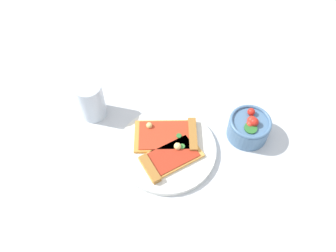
% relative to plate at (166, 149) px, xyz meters
% --- Properties ---
extents(ground_plane, '(2.40, 2.40, 0.00)m').
position_rel_plate_xyz_m(ground_plane, '(0.03, 0.00, -0.01)').
color(ground_plane, silver).
rests_on(ground_plane, ground).
extents(plate, '(0.25, 0.25, 0.01)m').
position_rel_plate_xyz_m(plate, '(0.00, 0.00, 0.00)').
color(plate, silver).
rests_on(plate, ground_plane).
extents(pizza_slice_near, '(0.10, 0.15, 0.02)m').
position_rel_plate_xyz_m(pizza_slice_near, '(0.04, -0.00, 0.01)').
color(pizza_slice_near, gold).
rests_on(pizza_slice_near, plate).
extents(pizza_slice_far, '(0.14, 0.18, 0.02)m').
position_rel_plate_xyz_m(pizza_slice_far, '(-0.03, 0.02, 0.01)').
color(pizza_slice_far, gold).
rests_on(pizza_slice_far, plate).
extents(salad_bowl, '(0.10, 0.10, 0.08)m').
position_rel_plate_xyz_m(salad_bowl, '(0.03, 0.21, 0.03)').
color(salad_bowl, '#4C7299').
rests_on(salad_bowl, ground_plane).
extents(soda_glass, '(0.07, 0.07, 0.11)m').
position_rel_plate_xyz_m(soda_glass, '(-0.18, -0.14, 0.04)').
color(soda_glass, silver).
rests_on(soda_glass, ground_plane).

